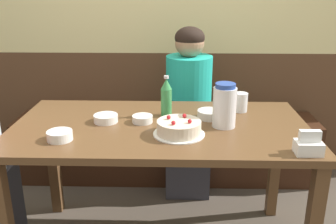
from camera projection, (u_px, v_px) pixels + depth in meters
back_wall at (167, 7)px, 2.71m from camera, size 4.80×0.04×2.50m
bench_seat at (166, 148)px, 2.84m from camera, size 2.22×0.38×0.47m
dining_table at (160, 141)px, 1.92m from camera, size 1.49×0.79×0.74m
birthday_cake at (179, 128)px, 1.75m from camera, size 0.24×0.24×0.09m
water_pitcher at (224, 106)px, 1.83m from camera, size 0.12×0.12×0.22m
soju_bottle at (166, 97)px, 1.98m from camera, size 0.06×0.06×0.22m
napkin_holder at (309, 145)px, 1.56m from camera, size 0.11×0.08×0.11m
bowl_soup_white at (209, 114)px, 1.97m from camera, size 0.13×0.13×0.04m
bowl_rice_small at (60, 136)px, 1.70m from camera, size 0.12×0.12×0.04m
bowl_side_dish at (106, 118)px, 1.92m from camera, size 0.12×0.12×0.04m
bowl_sauce_shallow at (143, 119)px, 1.91m from camera, size 0.10×0.10×0.04m
glass_water_tall at (240, 102)px, 2.07m from camera, size 0.08×0.08×0.10m
person_pale_blue_shirt at (188, 118)px, 2.57m from camera, size 0.31×0.34×1.16m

